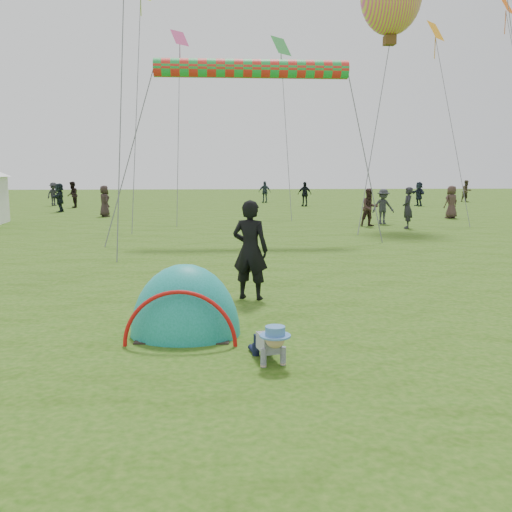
{
  "coord_description": "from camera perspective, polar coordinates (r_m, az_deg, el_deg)",
  "views": [
    {
      "loc": [
        -0.39,
        -7.35,
        2.41
      ],
      "look_at": [
        0.29,
        2.09,
        1.0
      ],
      "focal_mm": 40.0,
      "sensor_mm": 36.0,
      "label": 1
    }
  ],
  "objects": [
    {
      "name": "standing_adult",
      "position": [
        10.74,
        -0.59,
        0.62
      ],
      "size": [
        0.8,
        0.67,
        1.88
      ],
      "primitive_type": "imported",
      "rotation": [
        0.0,
        0.0,
        2.76
      ],
      "color": "black",
      "rests_on": "ground"
    },
    {
      "name": "crowd_person_14",
      "position": [
        39.86,
        4.88,
        6.2
      ],
      "size": [
        1.06,
        0.82,
        1.68
      ],
      "primitive_type": "imported",
      "rotation": [
        0.0,
        0.0,
        5.81
      ],
      "color": "black",
      "rests_on": "ground"
    },
    {
      "name": "crowd_person_5",
      "position": [
        35.95,
        -19.04,
        5.54
      ],
      "size": [
        0.54,
        1.59,
        1.71
      ],
      "primitive_type": "imported",
      "rotation": [
        0.0,
        0.0,
        4.74
      ],
      "color": "black",
      "rests_on": "ground"
    },
    {
      "name": "crowd_person_11",
      "position": [
        41.57,
        15.96,
        5.99
      ],
      "size": [
        0.88,
        1.63,
        1.68
      ],
      "primitive_type": "imported",
      "rotation": [
        0.0,
        0.0,
        4.97
      ],
      "color": "black",
      "rests_on": "ground"
    },
    {
      "name": "crowd_person_13",
      "position": [
        25.61,
        11.29,
        4.78
      ],
      "size": [
        0.9,
        0.75,
        1.66
      ],
      "primitive_type": "imported",
      "rotation": [
        0.0,
        0.0,
        0.16
      ],
      "color": "#352420",
      "rests_on": "ground"
    },
    {
      "name": "crowd_person_12",
      "position": [
        25.03,
        14.91,
        4.68
      ],
      "size": [
        0.57,
        0.72,
        1.75
      ],
      "primitive_type": "imported",
      "rotation": [
        0.0,
        0.0,
        4.45
      ],
      "color": "black",
      "rests_on": "ground"
    },
    {
      "name": "crowd_person_10",
      "position": [
        31.11,
        18.95,
        5.13
      ],
      "size": [
        0.96,
        0.81,
        1.68
      ],
      "primitive_type": "imported",
      "rotation": [
        0.0,
        0.0,
        3.54
      ],
      "color": "#412E2A",
      "rests_on": "ground"
    },
    {
      "name": "crowd_person_4",
      "position": [
        31.54,
        -14.92,
        5.33
      ],
      "size": [
        0.86,
        0.97,
        1.66
      ],
      "primitive_type": "imported",
      "rotation": [
        0.0,
        0.0,
        2.08
      ],
      "color": "#302423",
      "rests_on": "ground"
    },
    {
      "name": "diamond_kite_7",
      "position": [
        34.95,
        23.75,
        22.03
      ],
      "size": [
        1.25,
        1.25,
        1.02
      ],
      "primitive_type": "plane",
      "rotation": [
        1.05,
        0.0,
        0.79
      ],
      "color": "#FC5E06"
    },
    {
      "name": "rainbow_tube_kite",
      "position": [
        20.74,
        -0.43,
        18.22
      ],
      "size": [
        6.72,
        0.64,
        0.64
      ],
      "primitive_type": "cylinder",
      "rotation": [
        0.0,
        1.57,
        0.0
      ],
      "color": "red"
    },
    {
      "name": "balloon_kite",
      "position": [
        28.43,
        13.34,
        23.6
      ],
      "size": [
        2.71,
        2.71,
        3.8
      ],
      "primitive_type": null,
      "color": "#C5DB13"
    },
    {
      "name": "diamond_kite_2",
      "position": [
        31.53,
        17.53,
        20.68
      ],
      "size": [
        1.13,
        1.13,
        0.92
      ],
      "primitive_type": "plane",
      "rotation": [
        1.05,
        0.0,
        0.79
      ],
      "color": "#FF9B11"
    },
    {
      "name": "crowd_person_8",
      "position": [
        44.29,
        0.86,
        6.43
      ],
      "size": [
        1.04,
        0.71,
        1.64
      ],
      "primitive_type": "imported",
      "rotation": [
        0.0,
        0.0,
        5.92
      ],
      "color": "#29373F",
      "rests_on": "ground"
    },
    {
      "name": "crowd_person_15",
      "position": [
        42.72,
        -19.58,
        5.85
      ],
      "size": [
        1.1,
        1.2,
        1.63
      ],
      "primitive_type": "imported",
      "rotation": [
        0.0,
        0.0,
        0.95
      ],
      "color": "#25252A",
      "rests_on": "ground"
    },
    {
      "name": "crowd_person_9",
      "position": [
        26.87,
        12.59,
        4.85
      ],
      "size": [
        1.1,
        0.71,
        1.61
      ],
      "primitive_type": "imported",
      "rotation": [
        0.0,
        0.0,
        0.11
      ],
      "color": "#2E3034",
      "rests_on": "ground"
    },
    {
      "name": "diamond_kite_11",
      "position": [
        30.85,
        -7.64,
        20.8
      ],
      "size": [
        0.93,
        0.93,
        0.76
      ],
      "primitive_type": "plane",
      "rotation": [
        1.05,
        0.0,
        0.79
      ],
      "color": "#E7498E"
    },
    {
      "name": "crawling_toddler",
      "position": [
        7.29,
        1.43,
        -8.6
      ],
      "size": [
        0.63,
        0.79,
        0.54
      ],
      "primitive_type": null,
      "rotation": [
        0.0,
        0.0,
        0.21
      ],
      "color": "black",
      "rests_on": "ground"
    },
    {
      "name": "diamond_kite_3",
      "position": [
        33.46,
        2.52,
        20.26
      ],
      "size": [
        1.24,
        1.24,
        1.01
      ],
      "primitive_type": "plane",
      "rotation": [
        1.05,
        0.0,
        0.79
      ],
      "color": "green"
    },
    {
      "name": "crowd_person_1",
      "position": [
        48.26,
        20.31,
        6.11
      ],
      "size": [
        0.93,
        0.78,
        1.71
      ],
      "primitive_type": "imported",
      "rotation": [
        0.0,
        0.0,
        0.18
      ],
      "color": "#433629",
      "rests_on": "ground"
    },
    {
      "name": "popup_tent",
      "position": [
        8.66,
        -7.05,
        -7.75
      ],
      "size": [
        1.74,
        1.47,
        2.12
      ],
      "primitive_type": "ellipsoid",
      "rotation": [
        0.0,
        0.0,
        -0.08
      ],
      "color": "#0F8269",
      "rests_on": "ground"
    },
    {
      "name": "ground",
      "position": [
        7.74,
        -1.04,
        -9.66
      ],
      "size": [
        140.0,
        140.0,
        0.0
      ],
      "primitive_type": "plane",
      "color": "#214D0B"
    },
    {
      "name": "crowd_person_7",
      "position": [
        39.76,
        -17.88,
        5.86
      ],
      "size": [
        0.77,
        0.93,
        1.74
      ],
      "primitive_type": "imported",
      "rotation": [
        0.0,
        0.0,
        4.85
      ],
      "color": "black",
      "rests_on": "ground"
    }
  ]
}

